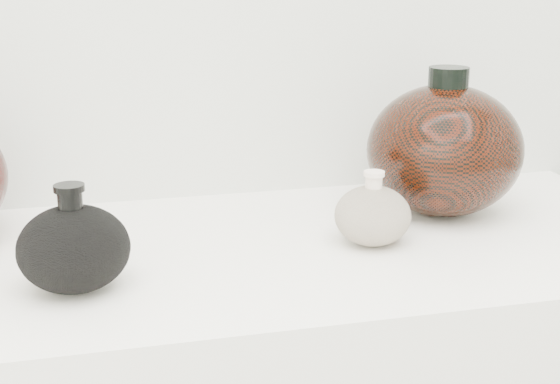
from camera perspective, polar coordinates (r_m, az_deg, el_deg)
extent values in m
cube|color=white|center=(1.05, -1.66, -4.75)|extent=(1.20, 0.50, 0.03)
ellipsoid|color=black|center=(0.92, -14.84, -4.03)|extent=(0.17, 0.17, 0.10)
cylinder|color=black|center=(0.90, -15.11, -0.62)|extent=(0.04, 0.04, 0.03)
cylinder|color=black|center=(0.90, -15.18, 0.29)|extent=(0.05, 0.05, 0.01)
ellipsoid|color=beige|center=(1.05, 6.79, -1.73)|extent=(0.12, 0.12, 0.08)
cylinder|color=#F4DDC9|center=(1.03, 6.88, 0.70)|extent=(0.03, 0.03, 0.02)
cylinder|color=#F4DDC9|center=(1.03, 6.90, 1.35)|extent=(0.03, 0.03, 0.01)
ellipsoid|color=black|center=(1.18, 11.92, 3.01)|extent=(0.28, 0.28, 0.19)
cylinder|color=black|center=(1.16, 12.22, 8.03)|extent=(0.07, 0.07, 0.04)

